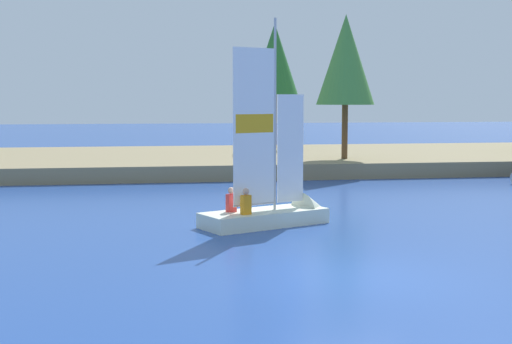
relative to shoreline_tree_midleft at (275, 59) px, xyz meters
The scene contains 5 objects.
ground_plane 30.52m from the shoreline_tree_midleft, 97.07° to the right, with size 200.00×200.00×0.00m, color #234793.
shore_bank 8.12m from the shoreline_tree_midleft, 132.29° to the right, with size 80.00×14.64×0.77m, color #897A56.
shoreline_tree_midleft is the anchor object (origin of this frame).
shoreline_tree_centre 8.76m from the shoreline_tree_midleft, 75.61° to the right, with size 3.02×3.02×7.47m.
sailboat 23.89m from the shoreline_tree_midleft, 99.76° to the right, with size 4.64×3.12×6.78m.
Camera 1 is at (-4.49, -14.84, 3.88)m, focal length 49.93 mm.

